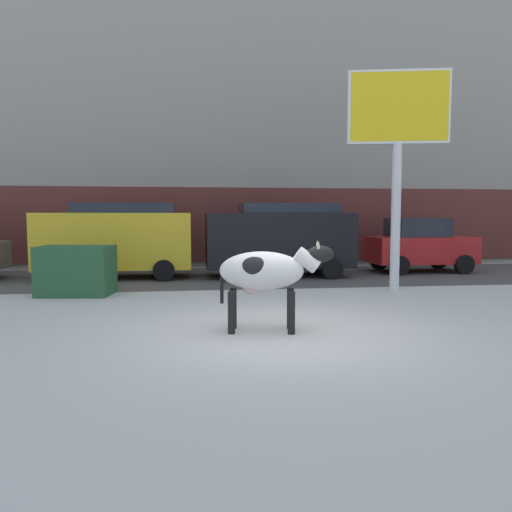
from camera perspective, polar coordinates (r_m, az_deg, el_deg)
The scene contains 10 objects.
ground_plane at distance 8.19m, azimuth 3.05°, elevation -8.88°, with size 120.00×120.00×0.00m, color silver.
road_strip at distance 15.52m, azimuth -1.95°, elevation -2.41°, with size 60.00×5.60×0.01m, color #514F4C.
building_facade at distance 21.89m, azimuth -3.55°, elevation 16.70°, with size 44.00×6.10×13.00m.
cow_holstein at distance 8.04m, azimuth 1.06°, elevation -1.89°, with size 1.93×0.81×1.54m.
billboard at distance 13.15m, azimuth 16.36°, elevation 14.99°, with size 2.51×0.71×5.56m.
car_yellow_van at distance 15.64m, azimuth -16.05°, elevation 2.01°, with size 4.63×2.17×2.32m.
car_black_van at distance 15.49m, azimuth 2.76°, elevation 2.17°, with size 4.63×2.17×2.32m.
car_red_hatchback at distance 17.69m, azimuth 18.65°, elevation 1.21°, with size 3.52×1.96×1.86m.
pedestrian_near_billboard at distance 18.40m, azimuth -17.27°, elevation 1.23°, with size 0.36×0.24×1.73m.
dumpster at distance 12.64m, azimuth -20.35°, elevation -1.60°, with size 1.70×1.10×1.20m, color #285633.
Camera 1 is at (-1.44, -7.83, 1.92)m, focal length 34.07 mm.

